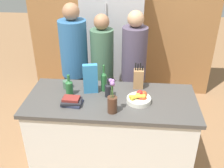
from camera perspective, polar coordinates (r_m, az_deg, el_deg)
ground_plane at (r=3.24m, az=-0.16°, el=-16.77°), size 14.00×14.00×0.00m
kitchen_island at (r=2.94m, az=-0.17°, el=-10.62°), size 1.74×0.76×0.90m
back_wall_wood at (r=4.17m, az=2.14°, el=14.72°), size 2.94×0.12×2.60m
refrigerator at (r=3.93m, az=0.20°, el=8.95°), size 0.85×0.62×1.96m
fruit_bowl at (r=2.63m, az=6.00°, el=-3.10°), size 0.24×0.24×0.10m
knife_block at (r=2.84m, az=5.78°, el=1.21°), size 0.11×0.09×0.30m
flower_vase at (r=2.42m, az=0.06°, el=-3.82°), size 0.09×0.09×0.35m
cereal_box at (r=2.72m, az=-4.73°, el=1.15°), size 0.16×0.09×0.32m
coffee_mug at (r=2.89m, az=-9.77°, el=-0.10°), size 0.09×0.12×0.09m
book_stack at (r=2.61m, az=-8.78°, el=-3.74°), size 0.21×0.17×0.07m
bottle_oil at (r=2.68m, az=-0.81°, el=-1.19°), size 0.07×0.07×0.20m
bottle_vinegar at (r=2.74m, az=-9.29°, el=-0.65°), size 0.07×0.07×0.23m
bottle_wine at (r=2.77m, az=-1.78°, el=0.72°), size 0.06×0.06×0.30m
person_at_sink at (r=3.32m, az=-8.11°, el=4.46°), size 0.33×0.33×1.71m
person_in_blue at (r=3.30m, az=-2.10°, el=3.45°), size 0.28×0.28×1.59m
person_in_red_tee at (r=3.24m, az=4.72°, el=3.41°), size 0.30×0.30×1.64m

